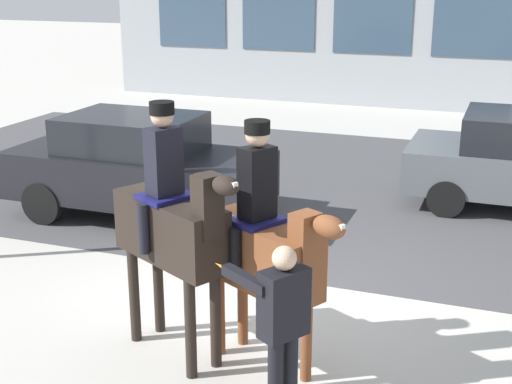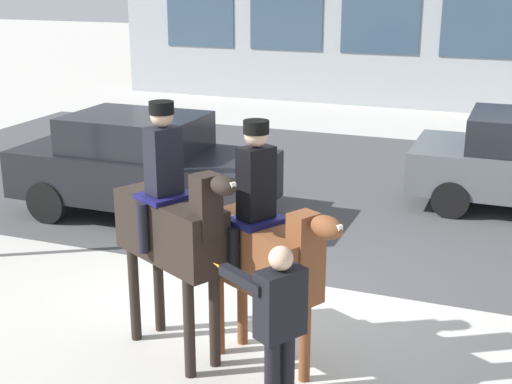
% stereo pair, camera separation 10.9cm
% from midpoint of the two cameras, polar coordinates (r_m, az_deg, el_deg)
% --- Properties ---
extents(ground_plane, '(80.00, 80.00, 0.00)m').
position_cam_midpoint_polar(ground_plane, '(8.79, 0.46, -8.25)').
color(ground_plane, '#B2AFA8').
extents(road_surface, '(18.96, 8.50, 0.01)m').
position_cam_midpoint_polar(road_surface, '(13.06, 7.54, 0.32)').
color(road_surface, '#444447').
rests_on(road_surface, ground_plane).
extents(mounted_horse_lead, '(1.64, 1.06, 2.62)m').
position_cam_midpoint_polar(mounted_horse_lead, '(7.03, -7.15, -2.65)').
color(mounted_horse_lead, black).
rests_on(mounted_horse_lead, ground_plane).
extents(mounted_horse_companion, '(1.63, 1.09, 2.49)m').
position_cam_midpoint_polar(mounted_horse_companion, '(6.77, 0.18, -4.55)').
color(mounted_horse_companion, brown).
rests_on(mounted_horse_companion, ground_plane).
extents(pedestrian_bystander, '(0.91, 0.47, 1.72)m').
position_cam_midpoint_polar(pedestrian_bystander, '(5.91, 1.51, -10.70)').
color(pedestrian_bystander, black).
rests_on(pedestrian_bystander, ground_plane).
extents(street_car_near_lane, '(4.10, 1.80, 1.65)m').
position_cam_midpoint_polar(street_car_near_lane, '(11.39, -9.72, 2.07)').
color(street_car_near_lane, black).
rests_on(street_car_near_lane, ground_plane).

